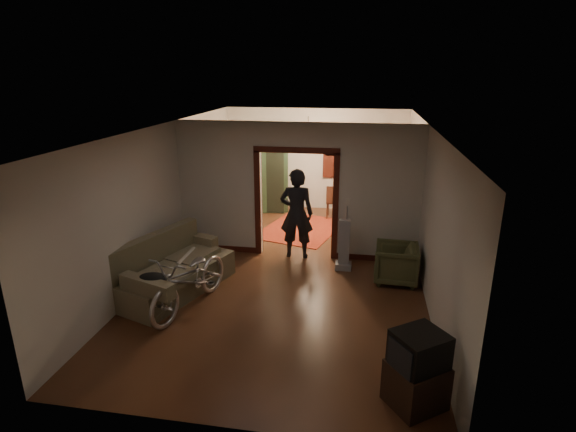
% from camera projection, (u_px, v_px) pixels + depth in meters
% --- Properties ---
extents(floor, '(5.00, 8.50, 0.01)m').
position_uv_depth(floor, '(291.00, 269.00, 8.94)').
color(floor, '#3B1F13').
rests_on(floor, ground).
extents(ceiling, '(5.00, 8.50, 0.01)m').
position_uv_depth(ceiling, '(291.00, 127.00, 8.08)').
color(ceiling, white).
rests_on(ceiling, floor).
extents(wall_back, '(5.00, 0.02, 2.80)m').
position_uv_depth(wall_back, '(316.00, 160.00, 12.50)').
color(wall_back, beige).
rests_on(wall_back, floor).
extents(wall_left, '(0.02, 8.50, 2.80)m').
position_uv_depth(wall_left, '(167.00, 195.00, 8.91)').
color(wall_left, beige).
rests_on(wall_left, floor).
extents(wall_right, '(0.02, 8.50, 2.80)m').
position_uv_depth(wall_right, '(427.00, 208.00, 8.11)').
color(wall_right, beige).
rests_on(wall_right, floor).
extents(partition_wall, '(5.00, 0.14, 2.80)m').
position_uv_depth(partition_wall, '(297.00, 191.00, 9.21)').
color(partition_wall, beige).
rests_on(partition_wall, floor).
extents(door_casing, '(1.74, 0.20, 2.32)m').
position_uv_depth(door_casing, '(297.00, 205.00, 9.31)').
color(door_casing, '#3B140D').
rests_on(door_casing, floor).
extents(far_window, '(0.98, 0.06, 1.28)m').
position_uv_depth(far_window, '(341.00, 155.00, 12.30)').
color(far_window, black).
rests_on(far_window, wall_back).
extents(chandelier, '(0.24, 0.24, 0.24)m').
position_uv_depth(chandelier, '(308.00, 133.00, 10.56)').
color(chandelier, '#FFE0A5').
rests_on(chandelier, ceiling).
extents(light_switch, '(0.08, 0.01, 0.12)m').
position_uv_depth(light_switch, '(348.00, 202.00, 9.02)').
color(light_switch, silver).
rests_on(light_switch, partition_wall).
extents(sofa, '(1.68, 2.44, 1.03)m').
position_uv_depth(sofa, '(174.00, 264.00, 7.90)').
color(sofa, brown).
rests_on(sofa, floor).
extents(rolled_paper, '(0.10, 0.78, 0.10)m').
position_uv_depth(rolled_paper, '(186.00, 257.00, 8.16)').
color(rolled_paper, beige).
rests_on(rolled_paper, sofa).
extents(jacket, '(0.48, 0.36, 0.14)m').
position_uv_depth(jacket, '(153.00, 278.00, 6.99)').
color(jacket, black).
rests_on(jacket, sofa).
extents(bicycle, '(1.15, 2.07, 1.03)m').
position_uv_depth(bicycle, '(190.00, 280.00, 7.31)').
color(bicycle, silver).
rests_on(bicycle, floor).
extents(armchair, '(0.83, 0.81, 0.72)m').
position_uv_depth(armchair, '(396.00, 263.00, 8.31)').
color(armchair, '#454929').
rests_on(armchair, floor).
extents(tv_stand, '(0.80, 0.79, 0.54)m').
position_uv_depth(tv_stand, '(416.00, 384.00, 5.24)').
color(tv_stand, black).
rests_on(tv_stand, floor).
extents(crt_tv, '(0.74, 0.73, 0.48)m').
position_uv_depth(crt_tv, '(419.00, 352.00, 5.10)').
color(crt_tv, black).
rests_on(crt_tv, tv_stand).
extents(vacuum, '(0.38, 0.34, 1.03)m').
position_uv_depth(vacuum, '(344.00, 245.00, 8.78)').
color(vacuum, gray).
rests_on(vacuum, floor).
extents(person, '(0.71, 0.49, 1.90)m').
position_uv_depth(person, '(297.00, 214.00, 9.26)').
color(person, black).
rests_on(person, floor).
extents(oriental_rug, '(2.22, 2.60, 0.02)m').
position_uv_depth(oriental_rug, '(301.00, 229.00, 11.17)').
color(oriental_rug, maroon).
rests_on(oriental_rug, floor).
extents(locker, '(1.11, 0.82, 1.98)m').
position_uv_depth(locker, '(269.00, 176.00, 12.38)').
color(locker, '#1D311D').
rests_on(locker, floor).
extents(globe, '(0.26, 0.26, 0.26)m').
position_uv_depth(globe, '(268.00, 141.00, 12.09)').
color(globe, '#1E5972').
rests_on(globe, locker).
extents(desk, '(1.07, 0.77, 0.71)m').
position_uv_depth(desk, '(351.00, 203.00, 12.11)').
color(desk, black).
rests_on(desk, floor).
extents(desk_chair, '(0.47, 0.47, 0.90)m').
position_uv_depth(desk_chair, '(334.00, 201.00, 11.92)').
color(desk_chair, black).
rests_on(desk_chair, floor).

